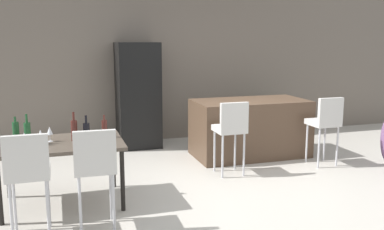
{
  "coord_description": "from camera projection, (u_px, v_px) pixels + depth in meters",
  "views": [
    {
      "loc": [
        -2.23,
        -5.14,
        1.91
      ],
      "look_at": [
        -0.47,
        0.44,
        0.85
      ],
      "focal_mm": 39.84,
      "sensor_mm": 36.0,
      "label": 1
    }
  ],
  "objects": [
    {
      "name": "ground_plane",
      "position": [
        234.0,
        180.0,
        5.82
      ],
      "size": [
        10.0,
        10.0,
        0.0
      ],
      "primitive_type": "plane",
      "color": "#ADA89E"
    },
    {
      "name": "back_wall",
      "position": [
        180.0,
        63.0,
        8.09
      ],
      "size": [
        10.0,
        0.12,
        2.9
      ],
      "primitive_type": "cube",
      "color": "#665B51",
      "rests_on": "ground_plane"
    },
    {
      "name": "kitchen_island",
      "position": [
        250.0,
        128.0,
        6.96
      ],
      "size": [
        1.83,
        0.94,
        0.92
      ],
      "primitive_type": "cube",
      "color": "#4C3828",
      "rests_on": "ground_plane"
    },
    {
      "name": "bar_chair_left",
      "position": [
        231.0,
        126.0,
        5.92
      ],
      "size": [
        0.4,
        0.4,
        1.05
      ],
      "color": "beige",
      "rests_on": "ground_plane"
    },
    {
      "name": "bar_chair_middle",
      "position": [
        326.0,
        120.0,
        6.37
      ],
      "size": [
        0.4,
        0.4,
        1.05
      ],
      "color": "beige",
      "rests_on": "ground_plane"
    },
    {
      "name": "dining_table",
      "position": [
        61.0,
        148.0,
        4.86
      ],
      "size": [
        1.38,
        0.93,
        0.74
      ],
      "color": "#4C4238",
      "rests_on": "ground_plane"
    },
    {
      "name": "dining_chair_near",
      "position": [
        28.0,
        169.0,
        3.99
      ],
      "size": [
        0.4,
        0.4,
        1.05
      ],
      "color": "beige",
      "rests_on": "ground_plane"
    },
    {
      "name": "dining_chair_far",
      "position": [
        95.0,
        163.0,
        4.17
      ],
      "size": [
        0.41,
        0.41,
        1.05
      ],
      "color": "beige",
      "rests_on": "ground_plane"
    },
    {
      "name": "wine_bottle_near",
      "position": [
        16.0,
        131.0,
        4.86
      ],
      "size": [
        0.07,
        0.07,
        0.29
      ],
      "color": "#194723",
      "rests_on": "dining_table"
    },
    {
      "name": "wine_bottle_middle",
      "position": [
        104.0,
        128.0,
        5.06
      ],
      "size": [
        0.06,
        0.06,
        0.27
      ],
      "color": "#471E19",
      "rests_on": "dining_table"
    },
    {
      "name": "wine_bottle_left",
      "position": [
        74.0,
        130.0,
        4.9
      ],
      "size": [
        0.07,
        0.07,
        0.34
      ],
      "color": "#471E19",
      "rests_on": "dining_table"
    },
    {
      "name": "wine_bottle_corner",
      "position": [
        27.0,
        133.0,
        4.74
      ],
      "size": [
        0.07,
        0.07,
        0.34
      ],
      "color": "#194723",
      "rests_on": "dining_table"
    },
    {
      "name": "wine_bottle_inner",
      "position": [
        86.0,
        131.0,
        4.93
      ],
      "size": [
        0.07,
        0.07,
        0.29
      ],
      "color": "black",
      "rests_on": "dining_table"
    },
    {
      "name": "wine_glass_right",
      "position": [
        24.0,
        137.0,
        4.56
      ],
      "size": [
        0.07,
        0.07,
        0.17
      ],
      "color": "silver",
      "rests_on": "dining_table"
    },
    {
      "name": "wine_glass_far",
      "position": [
        50.0,
        131.0,
        4.86
      ],
      "size": [
        0.07,
        0.07,
        0.17
      ],
      "color": "silver",
      "rests_on": "dining_table"
    },
    {
      "name": "wine_glass_end",
      "position": [
        41.0,
        134.0,
        4.69
      ],
      "size": [
        0.07,
        0.07,
        0.17
      ],
      "color": "silver",
      "rests_on": "dining_table"
    },
    {
      "name": "refrigerator",
      "position": [
        138.0,
        95.0,
        7.5
      ],
      "size": [
        0.72,
        0.68,
        1.84
      ],
      "primitive_type": "cube",
      "color": "black",
      "rests_on": "ground_plane"
    },
    {
      "name": "potted_plant",
      "position": [
        268.0,
        117.0,
        8.35
      ],
      "size": [
        0.46,
        0.46,
        0.66
      ],
      "color": "beige",
      "rests_on": "ground_plane"
    }
  ]
}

